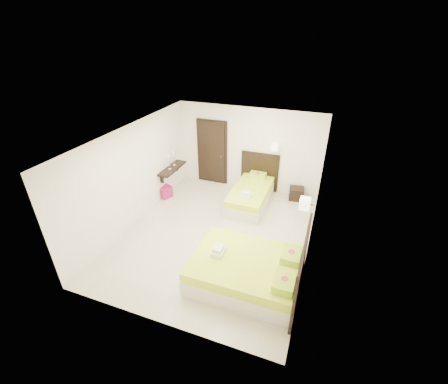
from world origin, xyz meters
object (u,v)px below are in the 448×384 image
(bed_single, at_px, (251,193))
(ottoman, at_px, (165,192))
(bed_double, at_px, (250,270))
(nightstand, at_px, (296,194))

(bed_single, xyz_separation_m, ottoman, (-2.59, -0.61, -0.12))
(bed_double, relative_size, ottoman, 6.15)
(bed_single, relative_size, ottoman, 5.61)
(bed_single, bearing_deg, ottoman, -166.86)
(nightstand, distance_m, ottoman, 4.03)
(bed_single, bearing_deg, bed_double, -74.78)
(nightstand, bearing_deg, bed_double, -104.63)
(nightstand, xyz_separation_m, ottoman, (-3.82, -1.26, -0.01))
(bed_single, height_order, ottoman, bed_single)
(ottoman, bearing_deg, bed_double, -35.89)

